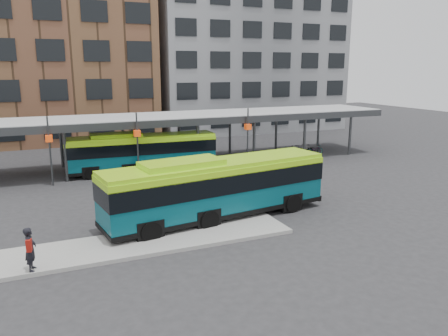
{
  "coord_description": "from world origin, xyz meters",
  "views": [
    {
      "loc": [
        -9.6,
        -21.8,
        8.01
      ],
      "look_at": [
        0.96,
        2.83,
        1.8
      ],
      "focal_mm": 35.0,
      "sensor_mm": 36.0,
      "label": 1
    }
  ],
  "objects": [
    {
      "name": "pedestrian",
      "position": [
        -10.3,
        -4.21,
        1.08
      ],
      "size": [
        0.52,
        0.71,
        1.78
      ],
      "rotation": [
        0.0,
        0.0,
        1.41
      ],
      "color": "black",
      "rests_on": "boarding_island"
    },
    {
      "name": "ground",
      "position": [
        0.0,
        0.0,
        0.0
      ],
      "size": [
        120.0,
        120.0,
        0.0
      ],
      "primitive_type": "plane",
      "color": "#28282B",
      "rests_on": "ground"
    },
    {
      "name": "bus_front",
      "position": [
        -1.12,
        -1.05,
        1.79
      ],
      "size": [
        12.74,
        4.34,
        3.44
      ],
      "rotation": [
        0.0,
        0.0,
        0.14
      ],
      "color": "#074854",
      "rests_on": "ground"
    },
    {
      "name": "bike_rack",
      "position": [
        12.56,
        11.97,
        0.47
      ],
      "size": [
        4.93,
        1.46,
        1.05
      ],
      "color": "slate",
      "rests_on": "ground"
    },
    {
      "name": "building_brick",
      "position": [
        -10.0,
        32.0,
        11.0
      ],
      "size": [
        26.0,
        14.0,
        22.0
      ],
      "primitive_type": "cube",
      "color": "brown",
      "rests_on": "ground"
    },
    {
      "name": "boarding_island",
      "position": [
        -5.5,
        -3.0,
        0.09
      ],
      "size": [
        14.0,
        3.0,
        0.18
      ],
      "primitive_type": "cube",
      "color": "gray",
      "rests_on": "ground"
    },
    {
      "name": "canopy",
      "position": [
        -0.06,
        12.87,
        3.91
      ],
      "size": [
        40.0,
        6.53,
        4.8
      ],
      "color": "#999B9E",
      "rests_on": "ground"
    },
    {
      "name": "building_grey",
      "position": [
        16.0,
        32.0,
        10.0
      ],
      "size": [
        24.0,
        14.0,
        20.0
      ],
      "primitive_type": "cube",
      "color": "slate",
      "rests_on": "ground"
    },
    {
      "name": "bus_rear",
      "position": [
        -2.39,
        11.35,
        1.64
      ],
      "size": [
        11.5,
        2.99,
        3.14
      ],
      "rotation": [
        0.0,
        0.0,
        -0.05
      ],
      "color": "#074854",
      "rests_on": "ground"
    }
  ]
}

